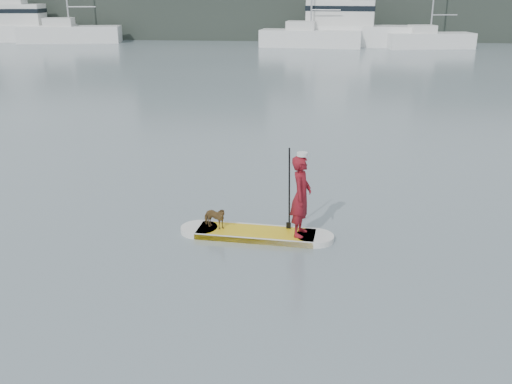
# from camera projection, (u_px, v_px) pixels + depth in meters

# --- Properties ---
(ground) EXTENTS (140.00, 140.00, 0.00)m
(ground) POSITION_uv_depth(u_px,v_px,m) (190.00, 300.00, 9.64)
(ground) COLOR slate
(ground) RESTS_ON ground
(paddleboard) EXTENTS (3.29, 1.01, 0.12)m
(paddleboard) POSITION_uv_depth(u_px,v_px,m) (256.00, 234.00, 12.10)
(paddleboard) COLOR yellow
(paddleboard) RESTS_ON ground
(paddler) EXTENTS (0.52, 0.69, 1.71)m
(paddler) POSITION_uv_depth(u_px,v_px,m) (301.00, 196.00, 11.64)
(paddler) COLOR maroon
(paddler) RESTS_ON paddleboard
(white_cap) EXTENTS (0.22, 0.22, 0.07)m
(white_cap) POSITION_uv_depth(u_px,v_px,m) (302.00, 154.00, 11.34)
(white_cap) COLOR silver
(white_cap) RESTS_ON paddler
(dog) EXTENTS (0.63, 0.46, 0.49)m
(dog) POSITION_uv_depth(u_px,v_px,m) (214.00, 217.00, 12.16)
(dog) COLOR #56361D
(dog) RESTS_ON paddleboard
(paddle) EXTENTS (0.10, 0.30, 2.00)m
(paddle) POSITION_uv_depth(u_px,v_px,m) (289.00, 199.00, 11.99)
(paddle) COLOR black
(paddle) RESTS_ON ground
(sailboat_b) EXTENTS (9.85, 4.51, 14.10)m
(sailboat_b) POSITION_uv_depth(u_px,v_px,m) (69.00, 32.00, 54.99)
(sailboat_b) COLOR white
(sailboat_b) RESTS_ON ground
(sailboat_d) EXTENTS (9.15, 3.63, 13.15)m
(sailboat_d) POSITION_uv_depth(u_px,v_px,m) (310.00, 36.00, 50.85)
(sailboat_d) COLOR white
(sailboat_d) RESTS_ON ground
(sailboat_e) EXTENTS (7.80, 3.80, 10.84)m
(sailboat_e) POSITION_uv_depth(u_px,v_px,m) (429.00, 39.00, 49.88)
(sailboat_e) COLOR white
(sailboat_e) RESTS_ON ground
(motor_yacht_a) EXTENTS (11.28, 4.63, 6.58)m
(motor_yacht_a) POSITION_uv_depth(u_px,v_px,m) (347.00, 25.00, 51.79)
(motor_yacht_a) COLOR white
(motor_yacht_a) RESTS_ON ground
(motor_yacht_b) EXTENTS (9.04, 3.71, 5.82)m
(motor_yacht_b) POSITION_uv_depth(u_px,v_px,m) (24.00, 24.00, 56.02)
(motor_yacht_b) COLOR white
(motor_yacht_b) RESTS_ON ground
(shore_mass) EXTENTS (90.00, 6.00, 6.00)m
(shore_mass) POSITION_uv_depth(u_px,v_px,m) (296.00, 9.00, 58.29)
(shore_mass) COLOR black
(shore_mass) RESTS_ON ground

